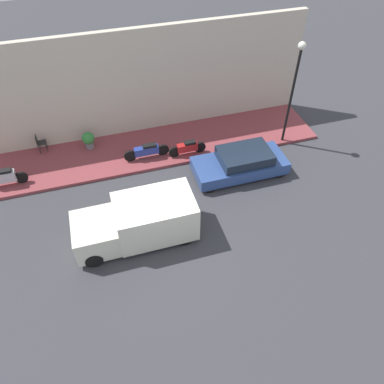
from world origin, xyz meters
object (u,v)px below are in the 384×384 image
scooter_silver (4,178)px  cafe_chair (40,142)px  motorcycle_red (188,147)px  potted_plant (88,139)px  parked_car (241,163)px  streetlamp (295,79)px  delivery_van (137,222)px  motorcycle_blue (147,151)px

scooter_silver → cafe_chair: (2.07, -1.55, 0.06)m
motorcycle_red → potted_plant: bearing=67.2°
potted_plant → cafe_chair: bearing=79.9°
motorcycle_red → cafe_chair: (2.27, 6.72, 0.13)m
parked_car → streetlamp: (1.52, -2.90, 2.90)m
streetlamp → parked_car: bearing=117.6°
streetlamp → cafe_chair: size_ratio=5.55×
motorcycle_red → parked_car: bearing=-132.1°
delivery_van → scooter_silver: delivery_van is taller
motorcycle_red → cafe_chair: size_ratio=2.02×
motorcycle_red → motorcycle_blue: (0.30, 1.92, 0.02)m
motorcycle_blue → potted_plant: size_ratio=2.49×
scooter_silver → potted_plant: bearing=-66.3°
scooter_silver → delivery_van: bearing=-130.9°
parked_car → cafe_chair: parked_car is taller
motorcycle_red → scooter_silver: bearing=88.6°
motorcycle_blue → streetlamp: size_ratio=0.43×
motorcycle_red → delivery_van: bearing=142.8°
motorcycle_blue → streetlamp: bearing=-94.9°
delivery_van → potted_plant: delivery_van is taller
motorcycle_blue → potted_plant: 3.00m
potted_plant → cafe_chair: size_ratio=0.96×
scooter_silver → motorcycle_red: 8.28m
potted_plant → cafe_chair: cafe_chair is taller
streetlamp → motorcycle_red: bearing=86.6°
delivery_van → cafe_chair: bearing=28.6°
parked_car → motorcycle_blue: bearing=61.8°
potted_plant → cafe_chair: (0.40, 2.26, 0.04)m
delivery_van → potted_plant: (6.07, 1.27, -0.27)m
scooter_silver → cafe_chair: 2.59m
scooter_silver → potted_plant: same height
delivery_van → streetlamp: bearing=-64.2°
scooter_silver → motorcycle_blue: 6.36m
motorcycle_red → motorcycle_blue: 1.94m
parked_car → motorcycle_red: bearing=47.9°
motorcycle_blue → potted_plant: bearing=58.2°
delivery_van → streetlamp: size_ratio=0.91×
scooter_silver → motorcycle_blue: scooter_silver is taller
parked_car → potted_plant: 7.44m
delivery_van → potted_plant: bearing=11.8°
delivery_van → streetlamp: (3.91, -8.09, 2.58)m
scooter_silver → motorcycle_blue: size_ratio=0.91×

